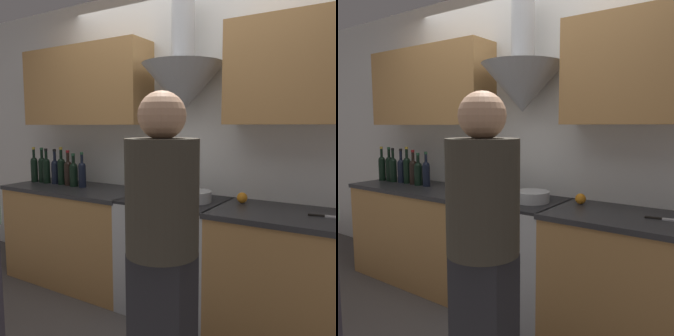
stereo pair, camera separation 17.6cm
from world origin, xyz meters
TOP-DOWN VIEW (x-y plane):
  - ground_plane at (0.00, 0.00)m, footprint 12.00×12.00m
  - wall_back at (-0.07, 0.59)m, footprint 8.40×0.64m
  - counter_left at (-1.04, 0.33)m, footprint 1.35×0.62m
  - counter_right at (0.83, 0.33)m, footprint 0.93×0.62m
  - stove_range at (0.00, 0.33)m, footprint 0.75×0.60m
  - wine_bottle_0 at (-1.63, 0.34)m, footprint 0.07×0.07m
  - wine_bottle_1 at (-1.54, 0.36)m, footprint 0.07×0.07m
  - wine_bottle_2 at (-1.45, 0.34)m, footprint 0.07×0.07m
  - wine_bottle_3 at (-1.35, 0.36)m, footprint 0.07×0.07m
  - wine_bottle_4 at (-1.27, 0.36)m, footprint 0.07×0.07m
  - wine_bottle_5 at (-1.18, 0.36)m, footprint 0.08×0.08m
  - wine_bottle_6 at (-1.09, 0.34)m, footprint 0.08×0.08m
  - wine_bottle_7 at (-0.98, 0.35)m, footprint 0.07×0.07m
  - stock_pot at (-0.17, 0.36)m, footprint 0.22×0.22m
  - mixing_bowl at (0.17, 0.32)m, footprint 0.26×0.26m
  - orange_fruit at (0.49, 0.46)m, footprint 0.08×0.08m
  - chefs_knife at (1.10, 0.34)m, footprint 0.26×0.07m
  - person_foreground_right at (0.54, -0.73)m, footprint 0.32×0.32m

SIDE VIEW (x-z plane):
  - ground_plane at x=0.00m, z-range 0.00..0.00m
  - counter_left at x=-1.04m, z-range 0.00..0.88m
  - counter_right at x=0.83m, z-range 0.00..0.88m
  - stove_range at x=0.00m, z-range 0.00..0.89m
  - person_foreground_right at x=0.54m, z-range 0.09..1.67m
  - chefs_knife at x=1.10m, z-range 0.88..0.89m
  - orange_fruit at x=0.49m, z-range 0.88..0.96m
  - mixing_bowl at x=0.17m, z-range 0.88..0.96m
  - stock_pot at x=-0.17m, z-range 0.88..1.04m
  - wine_bottle_6 at x=-1.09m, z-range 0.85..1.16m
  - wine_bottle_7 at x=-0.98m, z-range 0.85..1.17m
  - wine_bottle_5 at x=-1.18m, z-range 0.85..1.18m
  - wine_bottle_3 at x=-1.35m, z-range 0.85..1.18m
  - wine_bottle_2 at x=-1.45m, z-range 0.85..1.19m
  - wine_bottle_0 at x=-1.63m, z-range 0.85..1.20m
  - wine_bottle_1 at x=-1.54m, z-range 0.85..1.19m
  - wine_bottle_4 at x=-1.27m, z-range 0.85..1.20m
  - wall_back at x=-0.07m, z-range 0.17..2.77m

